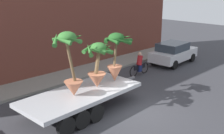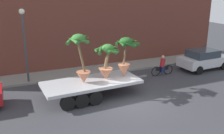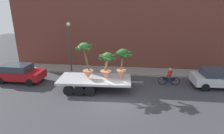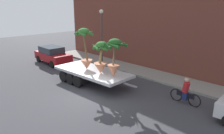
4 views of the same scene
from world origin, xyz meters
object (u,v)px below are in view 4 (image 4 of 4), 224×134
potted_palm_front (114,56)px  trailing_car (53,55)px  potted_palm_middle (85,48)px  flatbed_trailer (90,72)px  cyclist (186,92)px  street_lamp (102,30)px  potted_palm_rear (101,57)px

potted_palm_front → trailing_car: (-9.15, 0.84, -1.51)m
potted_palm_middle → trailing_car: 6.63m
potted_palm_front → flatbed_trailer: bearing=179.9°
flatbed_trailer → cyclist: bearing=15.2°
potted_palm_front → street_lamp: 6.65m
flatbed_trailer → street_lamp: street_lamp is taller
trailing_car → cyclist: bearing=3.9°
trailing_car → flatbed_trailer: bearing=-7.1°
flatbed_trailer → potted_palm_front: (2.42, -0.01, 1.57)m
street_lamp → cyclist: bearing=-12.3°
potted_palm_rear → cyclist: (5.10, 1.74, -1.42)m
potted_palm_front → trailing_car: size_ratio=0.59×
flatbed_trailer → potted_palm_middle: size_ratio=2.36×
flatbed_trailer → potted_palm_middle: 1.72m
potted_palm_rear → potted_palm_front: bearing=0.4°
potted_palm_rear → flatbed_trailer: bearing=179.4°
trailing_car → street_lamp: size_ratio=0.86×
potted_palm_front → trailing_car: bearing=174.7°
flatbed_trailer → potted_palm_middle: (-0.36, -0.06, 1.68)m
street_lamp → trailing_car: bearing=-142.0°
flatbed_trailer → potted_palm_front: size_ratio=2.76×
potted_palm_middle → street_lamp: size_ratio=0.59×
potted_palm_front → cyclist: (3.90, 1.73, -1.67)m
trailing_car → street_lamp: 5.32m
flatbed_trailer → cyclist: size_ratio=3.67×
potted_palm_middle → street_lamp: 4.71m
potted_palm_middle → potted_palm_rear: bearing=1.8°
flatbed_trailer → cyclist: 6.56m
potted_palm_middle → potted_palm_front: size_ratio=1.17×
potted_palm_rear → potted_palm_middle: (-1.58, -0.05, 0.37)m
potted_palm_rear → trailing_car: (-7.94, 0.85, -1.26)m
flatbed_trailer → trailing_car: size_ratio=1.63×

